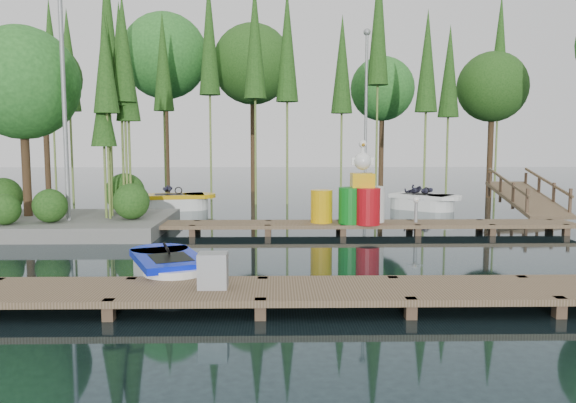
{
  "coord_description": "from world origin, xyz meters",
  "views": [
    {
      "loc": [
        0.24,
        -12.91,
        2.51
      ],
      "look_at": [
        0.5,
        0.5,
        1.1
      ],
      "focal_mm": 35.0,
      "sensor_mm": 36.0,
      "label": 1
    }
  ],
  "objects_px": {
    "island": "(47,119)",
    "yellow_barrel": "(322,206)",
    "boat_blue": "(168,270)",
    "drum_cluster": "(364,199)",
    "boat_yellow_far": "(176,202)",
    "utility_cabinet": "(213,270)"
  },
  "relations": [
    {
      "from": "island",
      "to": "yellow_barrel",
      "type": "xyz_separation_m",
      "value": [
        7.77,
        -0.79,
        -2.43
      ]
    },
    {
      "from": "boat_blue",
      "to": "drum_cluster",
      "type": "height_order",
      "value": "drum_cluster"
    },
    {
      "from": "boat_blue",
      "to": "boat_yellow_far",
      "type": "height_order",
      "value": "boat_yellow_far"
    },
    {
      "from": "boat_yellow_far",
      "to": "drum_cluster",
      "type": "xyz_separation_m",
      "value": [
        6.18,
        -5.75,
        0.68
      ]
    },
    {
      "from": "boat_blue",
      "to": "yellow_barrel",
      "type": "bearing_deg",
      "value": 36.84
    },
    {
      "from": "boat_yellow_far",
      "to": "boat_blue",
      "type": "bearing_deg",
      "value": -71.85
    },
    {
      "from": "island",
      "to": "boat_yellow_far",
      "type": "height_order",
      "value": "island"
    },
    {
      "from": "island",
      "to": "yellow_barrel",
      "type": "distance_m",
      "value": 8.18
    },
    {
      "from": "boat_blue",
      "to": "drum_cluster",
      "type": "distance_m",
      "value": 6.91
    },
    {
      "from": "boat_blue",
      "to": "boat_yellow_far",
      "type": "relative_size",
      "value": 0.88
    },
    {
      "from": "drum_cluster",
      "to": "yellow_barrel",
      "type": "bearing_deg",
      "value": 171.95
    },
    {
      "from": "island",
      "to": "yellow_barrel",
      "type": "bearing_deg",
      "value": -5.81
    },
    {
      "from": "yellow_barrel",
      "to": "drum_cluster",
      "type": "bearing_deg",
      "value": -8.05
    },
    {
      "from": "boat_blue",
      "to": "island",
      "type": "bearing_deg",
      "value": 103.11
    },
    {
      "from": "drum_cluster",
      "to": "island",
      "type": "bearing_deg",
      "value": 173.9
    },
    {
      "from": "boat_yellow_far",
      "to": "utility_cabinet",
      "type": "xyz_separation_m",
      "value": [
        2.83,
        -12.59,
        0.28
      ]
    },
    {
      "from": "boat_yellow_far",
      "to": "drum_cluster",
      "type": "relative_size",
      "value": 1.31
    },
    {
      "from": "utility_cabinet",
      "to": "yellow_barrel",
      "type": "height_order",
      "value": "yellow_barrel"
    },
    {
      "from": "utility_cabinet",
      "to": "drum_cluster",
      "type": "xyz_separation_m",
      "value": [
        3.35,
        6.84,
        0.4
      ]
    },
    {
      "from": "drum_cluster",
      "to": "boat_blue",
      "type": "bearing_deg",
      "value": -129.12
    },
    {
      "from": "yellow_barrel",
      "to": "drum_cluster",
      "type": "xyz_separation_m",
      "value": [
        1.14,
        -0.16,
        0.22
      ]
    },
    {
      "from": "island",
      "to": "boat_yellow_far",
      "type": "bearing_deg",
      "value": 60.41
    }
  ]
}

